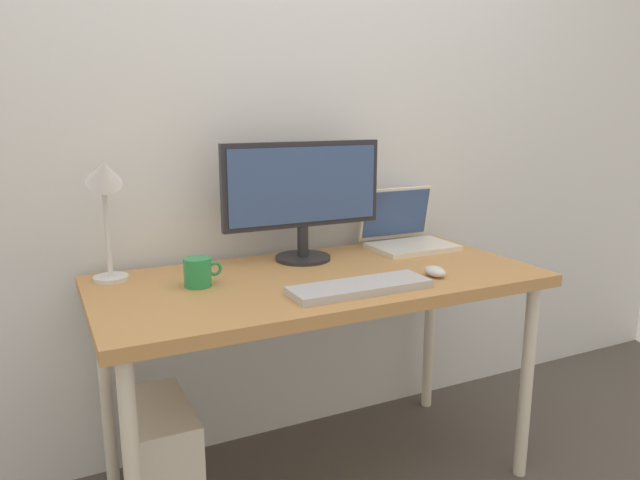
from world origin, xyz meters
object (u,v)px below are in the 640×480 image
(monitor, at_px, (303,192))
(desk_lamp, at_px, (105,192))
(mouse, at_px, (435,271))
(computer_tower, at_px, (163,469))
(coffee_mug, at_px, (198,272))
(laptop, at_px, (405,232))
(desk, at_px, (320,295))
(keyboard, at_px, (360,287))

(monitor, height_order, desk_lamp, monitor)
(desk_lamp, height_order, mouse, desk_lamp)
(mouse, relative_size, computer_tower, 0.21)
(coffee_mug, bearing_deg, computer_tower, -156.05)
(monitor, xyz_separation_m, coffee_mug, (-0.43, -0.16, -0.20))
(laptop, bearing_deg, desk, -154.96)
(computer_tower, bearing_deg, monitor, 21.10)
(laptop, bearing_deg, computer_tower, -166.93)
(keyboard, distance_m, mouse, 0.30)
(desk, relative_size, coffee_mug, 12.11)
(desk_lamp, distance_m, keyboard, 0.83)
(keyboard, height_order, mouse, mouse)
(desk, bearing_deg, keyboard, -80.50)
(desk, bearing_deg, coffee_mug, 171.70)
(computer_tower, bearing_deg, desk, 1.31)
(desk, xyz_separation_m, coffee_mug, (-0.39, 0.06, 0.11))
(mouse, bearing_deg, desk_lamp, 158.06)
(keyboard, relative_size, coffee_mug, 3.66)
(keyboard, xyz_separation_m, computer_tower, (-0.58, 0.19, -0.56))
(desk_lamp, bearing_deg, monitor, -0.04)
(laptop, distance_m, desk_lamp, 1.14)
(mouse, bearing_deg, coffee_mug, 162.29)
(laptop, height_order, desk_lamp, desk_lamp)
(mouse, bearing_deg, monitor, 127.68)
(monitor, xyz_separation_m, desk_lamp, (-0.66, 0.00, 0.04))
(desk, relative_size, computer_tower, 3.46)
(desk, distance_m, laptop, 0.55)
(desk_lamp, xyz_separation_m, coffee_mug, (0.24, -0.16, -0.24))
(monitor, relative_size, mouse, 6.62)
(laptop, xyz_separation_m, desk_lamp, (-1.11, -0.01, 0.23))
(monitor, bearing_deg, coffee_mug, -159.97)
(computer_tower, bearing_deg, coffee_mug, 23.95)
(monitor, distance_m, mouse, 0.54)
(desk, distance_m, mouse, 0.39)
(desk, height_order, mouse, mouse)
(monitor, bearing_deg, keyboard, -90.17)
(monitor, distance_m, laptop, 0.49)
(coffee_mug, bearing_deg, desk, -8.30)
(desk, relative_size, keyboard, 3.30)
(monitor, bearing_deg, laptop, 1.94)
(keyboard, bearing_deg, desk_lamp, 147.75)
(keyboard, bearing_deg, mouse, 5.72)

